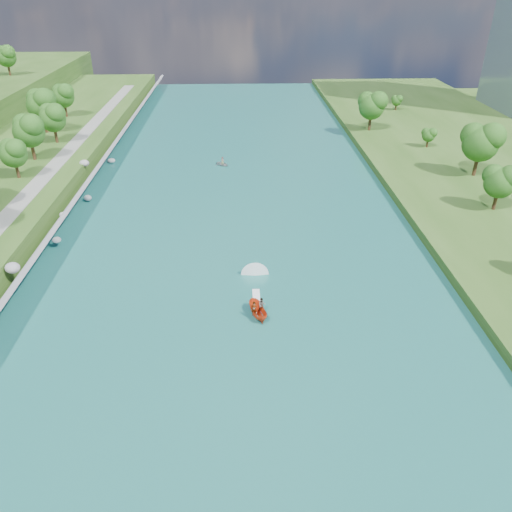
{
  "coord_description": "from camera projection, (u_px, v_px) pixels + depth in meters",
  "views": [
    {
      "loc": [
        1.07,
        -42.47,
        34.17
      ],
      "look_at": [
        3.1,
        13.1,
        2.5
      ],
      "focal_mm": 35.0,
      "sensor_mm": 36.0,
      "label": 1
    }
  ],
  "objects": [
    {
      "name": "ground",
      "position": [
        232.0,
        337.0,
        53.76
      ],
      "size": [
        260.0,
        260.0,
        0.0
      ],
      "primitive_type": "plane",
      "color": "#2D5119",
      "rests_on": "ground"
    },
    {
      "name": "raft",
      "position": [
        223.0,
        164.0,
        101.03
      ],
      "size": [
        3.69,
        3.65,
        1.7
      ],
      "rotation": [
        0.0,
        0.0,
        0.81
      ],
      "color": "gray",
      "rests_on": "river_water"
    },
    {
      "name": "riprap_bank",
      "position": [
        45.0,
        241.0,
        68.95
      ],
      "size": [
        4.3,
        236.0,
        4.48
      ],
      "color": "slate",
      "rests_on": "ground"
    },
    {
      "name": "river_water",
      "position": [
        233.0,
        247.0,
        71.1
      ],
      "size": [
        55.0,
        240.0,
        0.1
      ],
      "primitive_type": "cube",
      "color": "#175959",
      "rests_on": "ground"
    },
    {
      "name": "trees_east",
      "position": [
        456.0,
        156.0,
        87.06
      ],
      "size": [
        18.91,
        138.14,
        11.49
      ],
      "color": "#154913",
      "rests_on": "berm_east"
    },
    {
      "name": "motorboat",
      "position": [
        257.0,
        303.0,
        57.95
      ],
      "size": [
        3.6,
        18.89,
        2.17
      ],
      "rotation": [
        0.0,
        0.0,
        3.44
      ],
      "color": "red",
      "rests_on": "river_water"
    }
  ]
}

